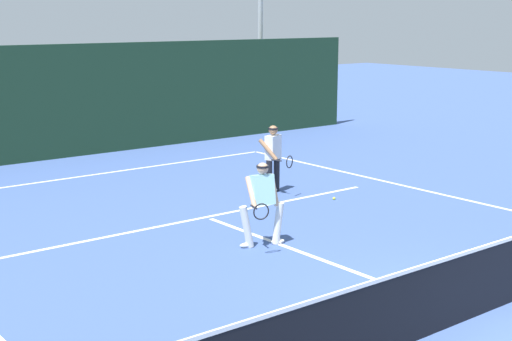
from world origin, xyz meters
TOP-DOWN VIEW (x-y plane):
  - ground_plane at (0.00, 0.00)m, footprint 80.00×80.00m
  - court_line_baseline_far at (0.00, 11.83)m, footprint 10.87×0.10m
  - court_line_service at (0.00, 6.57)m, footprint 8.87×0.10m
  - court_line_centre at (0.00, 3.20)m, footprint 0.10×6.40m
  - tennis_net at (0.00, 0.00)m, footprint 11.91×0.09m
  - player_near at (-0.30, 4.34)m, footprint 1.00×0.82m
  - player_far at (2.48, 7.40)m, footprint 0.68×0.89m
  - tennis_ball at (3.10, 6.00)m, footprint 0.07×0.07m
  - back_fence_windscreen at (0.00, 14.57)m, footprint 22.97×0.12m
  - light_pole at (9.33, 16.50)m, footprint 0.55×0.44m

SIDE VIEW (x-z plane):
  - ground_plane at x=0.00m, z-range 0.00..0.00m
  - court_line_baseline_far at x=0.00m, z-range 0.00..0.01m
  - court_line_service at x=0.00m, z-range 0.00..0.01m
  - court_line_centre at x=0.00m, z-range 0.00..0.01m
  - tennis_ball at x=3.10m, z-range 0.00..0.07m
  - tennis_net at x=0.00m, z-range -0.03..1.07m
  - player_near at x=-0.30m, z-range 0.07..1.61m
  - player_far at x=2.48m, z-range 0.08..1.67m
  - back_fence_windscreen at x=0.00m, z-range 0.00..3.29m
  - light_pole at x=9.33m, z-range 0.81..7.43m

